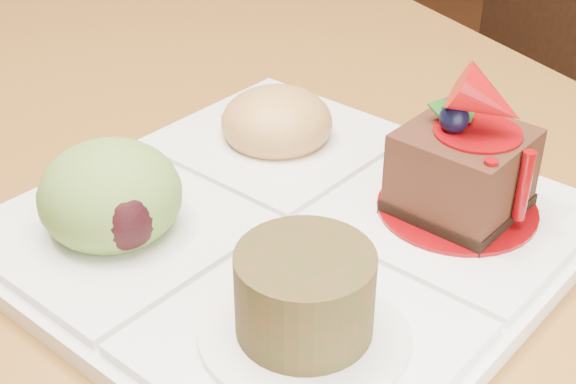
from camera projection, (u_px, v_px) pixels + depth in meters
name	position (u px, v px, depth m)	size (l,w,h in m)	color
chair_right	(488.00, 65.00, 1.23)	(0.51, 0.51, 0.94)	black
sampler_plate	(279.00, 210.00, 0.45)	(0.37, 0.37, 0.11)	white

